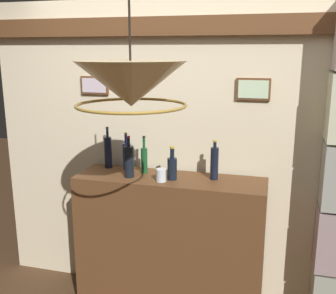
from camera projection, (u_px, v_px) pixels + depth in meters
panelled_rear_partition at (179, 147)px, 3.22m from camera, size 3.16×0.15×2.42m
bar_shelf_unit at (170, 245)px, 3.13m from camera, size 1.43×0.41×1.11m
liquor_bottle_brandy at (172, 167)px, 2.94m from camera, size 0.07×0.07×0.25m
liquor_bottle_sherry at (214, 163)px, 2.94m from camera, size 0.06×0.06×0.30m
liquor_bottle_gin at (129, 161)px, 2.99m from camera, size 0.07×0.07×0.32m
liquor_bottle_whiskey at (144, 159)px, 3.10m from camera, size 0.05×0.05×0.29m
liquor_bottle_rye at (108, 152)px, 3.23m from camera, size 0.06×0.06×0.34m
liquor_bottle_bourbon at (126, 155)px, 3.20m from camera, size 0.06×0.06×0.30m
glass_tumbler_rocks at (161, 175)px, 2.91m from camera, size 0.08×0.08×0.09m
pendant_lamp at (132, 85)px, 2.08m from camera, size 0.59×0.59×0.53m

